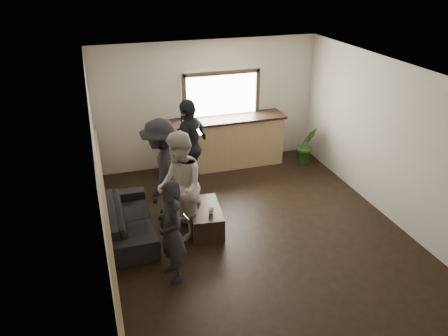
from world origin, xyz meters
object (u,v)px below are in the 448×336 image
object	(u,v)px
cup_a	(198,200)
person_d	(190,146)
sofa	(130,219)
potted_plant	(306,145)
coffee_table	(205,218)
person_c	(162,170)
person_a	(171,232)
cup_b	(211,211)
bar_counter	(225,139)
person_b	(180,187)

from	to	relation	value
cup_a	person_d	bearing A→B (deg)	82.26
sofa	person_d	size ratio (longest dim) A/B	0.98
sofa	potted_plant	bearing A→B (deg)	-67.65
sofa	cup_a	size ratio (longest dim) A/B	16.69
coffee_table	person_c	xyz separation A→B (m)	(-0.60, 0.67, 0.72)
person_a	person_c	xyz separation A→B (m)	(0.19, 1.77, 0.14)
cup_a	person_a	bearing A→B (deg)	-118.92
coffee_table	cup_b	xyz separation A→B (m)	(0.06, -0.20, 0.26)
sofa	person_d	xyz separation A→B (m)	(1.38, 1.23, 0.69)
sofa	coffee_table	world-z (taller)	sofa
bar_counter	person_b	xyz separation A→B (m)	(-1.55, -2.45, 0.30)
sofa	cup_b	size ratio (longest dim) A/B	19.00
coffee_table	cup_a	bearing A→B (deg)	106.83
potted_plant	person_b	size ratio (longest dim) A/B	0.46
bar_counter	sofa	xyz separation A→B (m)	(-2.39, -2.15, -0.36)
person_b	coffee_table	bearing A→B (deg)	98.88
person_c	potted_plant	bearing A→B (deg)	130.02
cup_b	potted_plant	xyz separation A→B (m)	(2.92, 2.21, -0.04)
cup_b	potted_plant	distance (m)	3.66
coffee_table	cup_a	size ratio (longest dim) A/B	8.43
person_c	bar_counter	bearing A→B (deg)	154.73
coffee_table	person_b	world-z (taller)	person_b
bar_counter	cup_b	size ratio (longest dim) A/B	27.01
bar_counter	sofa	size ratio (longest dim) A/B	1.42
person_a	cup_a	bearing A→B (deg)	139.02
sofa	person_a	distance (m)	1.52
coffee_table	bar_counter	bearing A→B (deg)	64.91
bar_counter	coffee_table	world-z (taller)	bar_counter
coffee_table	cup_b	world-z (taller)	cup_b
cup_b	coffee_table	bearing A→B (deg)	106.36
cup_b	person_a	world-z (taller)	person_a
coffee_table	potted_plant	xyz separation A→B (m)	(2.98, 2.00, 0.22)
cup_b	person_b	size ratio (longest dim) A/B	0.05
sofa	coffee_table	distance (m)	1.29
person_a	person_c	size ratio (longest dim) A/B	0.85
potted_plant	person_b	world-z (taller)	person_b
cup_b	person_a	size ratio (longest dim) A/B	0.06
potted_plant	person_d	xyz separation A→B (m)	(-2.87, -0.52, 0.54)
coffee_table	cup_a	distance (m)	0.34
sofa	bar_counter	bearing A→B (deg)	-48.11
cup_a	person_b	bearing A→B (deg)	-144.66
coffee_table	cup_b	size ratio (longest dim) A/B	9.59
person_d	person_c	bearing A→B (deg)	3.13
person_b	bar_counter	bearing A→B (deg)	150.15
sofa	cup_b	xyz separation A→B (m)	(1.33, -0.46, 0.20)
bar_counter	person_a	size ratio (longest dim) A/B	1.70
cup_b	potted_plant	world-z (taller)	potted_plant
coffee_table	cup_b	distance (m)	0.33
cup_b	person_c	world-z (taller)	person_c
bar_counter	coffee_table	size ratio (longest dim) A/B	2.82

